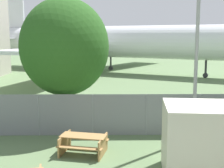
{
  "coord_description": "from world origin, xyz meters",
  "views": [
    {
      "loc": [
        -1.83,
        -4.81,
        4.7
      ],
      "look_at": [
        -1.59,
        12.5,
        2.0
      ],
      "focal_mm": 50.0,
      "sensor_mm": 36.0,
      "label": 1
    }
  ],
  "objects": [
    {
      "name": "perimeter_fence",
      "position": [
        -0.0,
        9.5,
        0.99
      ],
      "size": [
        56.07,
        0.07,
        1.98
      ],
      "color": "gray",
      "rests_on": "ground"
    },
    {
      "name": "airplane",
      "position": [
        -1.32,
        35.05,
        3.88
      ],
      "size": [
        40.55,
        33.43,
        11.78
      ],
      "rotation": [
        0.0,
        0.0,
        -0.47
      ],
      "color": "silver",
      "rests_on": "ground"
    },
    {
      "name": "picnic_bench_near_cabin",
      "position": [
        -2.81,
        7.16,
        0.48
      ],
      "size": [
        2.07,
        1.77,
        0.76
      ],
      "rotation": [
        0.0,
        0.0,
        -0.22
      ],
      "color": "#A37A47",
      "rests_on": "ground"
    },
    {
      "name": "tree_behind_benches",
      "position": [
        -3.99,
        10.97,
        4.11
      ],
      "size": [
        4.47,
        4.47,
        6.59
      ],
      "color": "#4C3823",
      "rests_on": "ground"
    },
    {
      "name": "light_mast",
      "position": [
        2.1,
        8.94,
        5.47
      ],
      "size": [
        0.44,
        0.44,
        9.15
      ],
      "color": "#99999E",
      "rests_on": "ground"
    }
  ]
}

